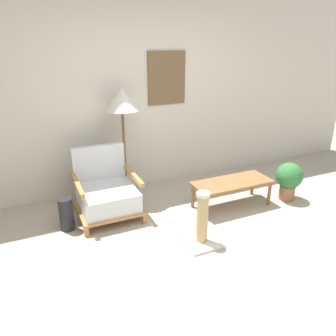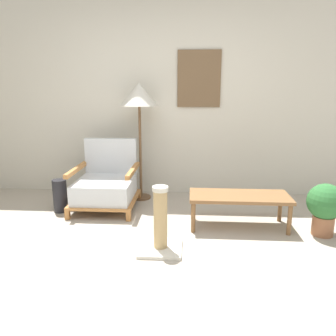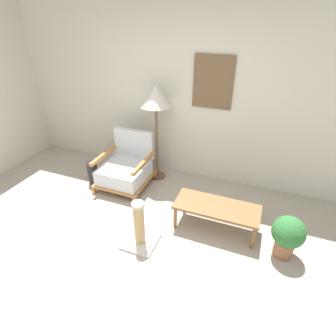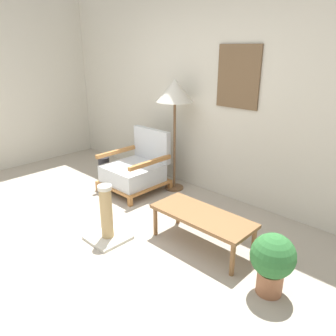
{
  "view_description": "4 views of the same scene",
  "coord_description": "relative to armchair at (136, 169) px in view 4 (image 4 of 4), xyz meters",
  "views": [
    {
      "loc": [
        -1.5,
        -2.11,
        2.05
      ],
      "look_at": [
        0.08,
        1.37,
        0.55
      ],
      "focal_mm": 35.0,
      "sensor_mm": 36.0,
      "label": 1
    },
    {
      "loc": [
        0.32,
        -2.23,
        1.43
      ],
      "look_at": [
        0.08,
        1.37,
        0.55
      ],
      "focal_mm": 35.0,
      "sensor_mm": 36.0,
      "label": 2
    },
    {
      "loc": [
        1.2,
        -1.49,
        2.39
      ],
      "look_at": [
        0.08,
        1.37,
        0.55
      ],
      "focal_mm": 28.0,
      "sensor_mm": 36.0,
      "label": 3
    },
    {
      "loc": [
        2.56,
        -1.21,
        1.87
      ],
      "look_at": [
        0.08,
        1.37,
        0.55
      ],
      "focal_mm": 35.0,
      "sensor_mm": 36.0,
      "label": 4
    }
  ],
  "objects": [
    {
      "name": "potted_plant",
      "position": [
        2.35,
        -0.62,
        0.02
      ],
      "size": [
        0.36,
        0.36,
        0.53
      ],
      "color": "#935B3D",
      "rests_on": "ground_plane"
    },
    {
      "name": "floor_lamp",
      "position": [
        0.37,
        0.38,
        1.02
      ],
      "size": [
        0.48,
        0.48,
        1.5
      ],
      "color": "brown",
      "rests_on": "ground_plane"
    },
    {
      "name": "coffee_table",
      "position": [
        1.53,
        -0.47,
        0.02
      ],
      "size": [
        1.03,
        0.43,
        0.35
      ],
      "color": "brown",
      "rests_on": "ground_plane"
    },
    {
      "name": "scratching_post",
      "position": [
        0.76,
        -1.05,
        -0.08
      ],
      "size": [
        0.38,
        0.38,
        0.6
      ],
      "color": "beige",
      "rests_on": "ground_plane"
    },
    {
      "name": "ground_plane",
      "position": [
        0.69,
        -1.53,
        -0.29
      ],
      "size": [
        14.0,
        14.0,
        0.0
      ],
      "primitive_type": "plane",
      "color": "#A89E8E"
    },
    {
      "name": "armchair",
      "position": [
        0.0,
        0.0,
        0.0
      ],
      "size": [
        0.74,
        0.77,
        0.81
      ],
      "color": "#B2753D",
      "rests_on": "ground_plane"
    },
    {
      "name": "vase",
      "position": [
        -0.51,
        -0.17,
        -0.1
      ],
      "size": [
        0.16,
        0.16,
        0.39
      ],
      "primitive_type": "cylinder",
      "color": "black",
      "rests_on": "ground_plane"
    },
    {
      "name": "wall_back",
      "position": [
        0.69,
        0.7,
        1.06
      ],
      "size": [
        8.0,
        0.09,
        2.7
      ],
      "color": "beige",
      "rests_on": "ground_plane"
    }
  ]
}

